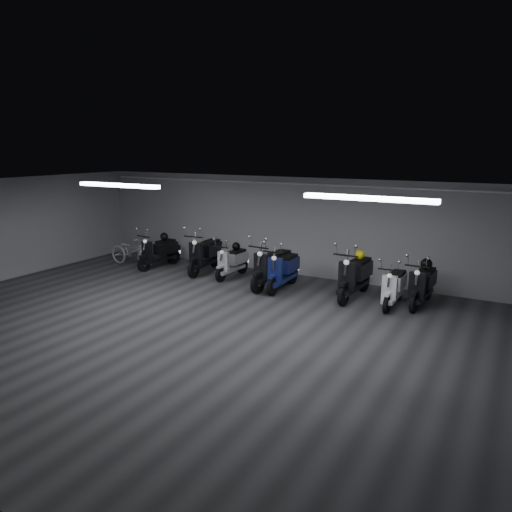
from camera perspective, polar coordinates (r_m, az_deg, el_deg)
The scene contains 19 objects.
floor at distance 9.88m, azimuth -6.60°, elevation -8.88°, with size 14.00×10.00×0.01m, color #323234.
ceiling at distance 9.22m, azimuth -7.05°, elevation 7.57°, with size 14.00×10.00×0.01m, color gray.
back_wall at distance 13.73m, azimuth 5.56°, elevation 3.40°, with size 14.00×0.01×2.80m, color #99999B.
fluor_strip_left at distance 11.94m, azimuth -15.95°, elevation 8.04°, with size 2.40×0.18×0.08m, color white.
fluor_strip_right at distance 8.79m, azimuth 13.14°, elevation 6.66°, with size 2.40×0.18×0.08m, color white.
conduit at distance 13.50m, azimuth 5.52°, elevation 8.46°, with size 0.05×0.05×13.60m, color white.
scooter_0 at distance 14.95m, azimuth -11.45°, elevation 1.08°, with size 0.59×1.77×1.32m, color black, non-canonical shape.
scooter_1 at distance 14.15m, azimuth -6.06°, elevation 0.92°, with size 0.66×1.97×1.46m, color black, non-canonical shape.
scooter_2 at distance 13.57m, azimuth -2.88°, elevation -0.09°, with size 0.54×1.62×1.21m, color #B9B8BC, non-canonical shape.
scooter_3 at distance 12.58m, azimuth 1.94°, elevation -0.50°, with size 0.66×1.98×1.47m, color black, non-canonical shape.
scooter_4 at distance 12.42m, azimuth 3.21°, elevation -0.92°, with size 0.62×1.85×1.37m, color navy, non-canonical shape.
scooter_5 at distance 11.91m, azimuth 11.64°, elevation -1.49°, with size 0.67×2.00×1.49m, color black, non-canonical shape.
scooter_6 at distance 11.56m, azimuth 16.03°, elevation -2.82°, with size 0.55×1.66×1.24m, color white, non-canonical shape.
scooter_8 at distance 11.76m, azimuth 19.10°, elevation -2.52°, with size 0.60×1.79×1.33m, color black, non-canonical shape.
bicycle at distance 15.37m, azimuth -14.53°, elevation 0.90°, with size 0.62×1.76×1.14m, color silver.
helmet_0 at distance 12.10m, azimuth 12.18°, elevation 0.16°, with size 0.24×0.24×0.24m, color yellow.
helmet_1 at distance 13.70m, azimuth -2.36°, elevation 1.15°, with size 0.23×0.23×0.23m, color black.
helmet_2 at distance 15.06m, azimuth -10.81°, elevation 2.28°, with size 0.25×0.25×0.25m, color black.
helmet_3 at distance 11.92m, azimuth 19.51°, elevation -0.89°, with size 0.27×0.27×0.27m, color black.
Camera 1 is at (5.44, -7.40, 3.63)m, focal length 33.83 mm.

